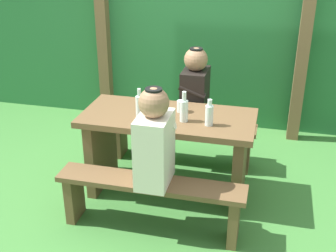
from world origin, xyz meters
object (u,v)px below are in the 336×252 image
object	(u,v)px
bench_near	(151,195)
bottle_center	(184,110)
drinking_glass	(181,106)
bottle_left	(209,114)
bench_far	(181,133)
person_black_coat	(195,90)
person_white_shirt	(154,141)
picnic_table	(168,140)
bottle_right	(139,106)
cell_phone	(158,118)

from	to	relation	value
bench_near	bottle_center	world-z (taller)	bottle_center
drinking_glass	bottle_left	world-z (taller)	bottle_left
bench_far	drinking_glass	world-z (taller)	drinking_glass
bench_near	person_black_coat	xyz separation A→B (m)	(0.12, 1.07, 0.45)
bench_near	person_black_coat	size ratio (longest dim) A/B	1.95
bench_near	person_white_shirt	xyz separation A→B (m)	(0.03, 0.00, 0.45)
picnic_table	person_black_coat	size ratio (longest dim) A/B	1.95
drinking_glass	bottle_right	bearing A→B (deg)	-148.72
person_white_shirt	person_black_coat	bearing A→B (deg)	85.41
person_black_coat	bottle_right	bearing A→B (deg)	-118.16
bench_near	bottle_right	bearing A→B (deg)	115.08
person_black_coat	bottle_center	size ratio (longest dim) A/B	2.95
bench_far	bottle_right	xyz separation A→B (m)	(-0.21, -0.62, 0.51)
bottle_right	bottle_center	world-z (taller)	bottle_center
picnic_table	drinking_glass	distance (m)	0.31
bottle_center	cell_phone	size ratio (longest dim) A/B	1.74
bench_far	cell_phone	bearing A→B (deg)	-95.42
bench_far	person_white_shirt	bearing A→B (deg)	-88.16
person_black_coat	drinking_glass	size ratio (longest dim) A/B	7.53
bench_far	cell_phone	world-z (taller)	cell_phone
bench_near	drinking_glass	xyz separation A→B (m)	(0.09, 0.63, 0.46)
bottle_left	bottle_center	world-z (taller)	bottle_center
bottle_left	bottle_center	distance (m)	0.20
bottle_right	bottle_left	bearing A→B (deg)	-2.68
person_black_coat	bottle_center	xyz separation A→B (m)	(0.03, -0.62, 0.06)
bottle_center	bench_near	bearing A→B (deg)	-107.99
drinking_glass	bottle_center	size ratio (longest dim) A/B	0.39
bottle_right	cell_phone	size ratio (longest dim) A/B	1.70
bottle_right	bottle_center	distance (m)	0.36
picnic_table	person_white_shirt	xyz separation A→B (m)	(0.03, -0.53, 0.26)
person_black_coat	bottle_center	world-z (taller)	person_black_coat
bottle_right	cell_phone	xyz separation A→B (m)	(0.15, -0.00, -0.09)
bottle_center	bench_far	bearing A→B (deg)	103.37
drinking_glass	bottle_center	bearing A→B (deg)	-71.74
bench_far	bottle_center	xyz separation A→B (m)	(0.15, -0.62, 0.51)
person_black_coat	person_white_shirt	bearing A→B (deg)	-94.59
person_white_shirt	bottle_left	bearing A→B (deg)	53.26
picnic_table	bench_near	xyz separation A→B (m)	(0.00, -0.54, -0.19)
person_black_coat	bottle_left	bearing A→B (deg)	-70.45
bench_far	bottle_center	world-z (taller)	bottle_center
bottle_right	picnic_table	bearing A→B (deg)	22.03
cell_phone	bench_far	bearing A→B (deg)	69.90
bench_near	drinking_glass	bearing A→B (deg)	82.08
picnic_table	cell_phone	bearing A→B (deg)	-123.46
person_white_shirt	person_black_coat	world-z (taller)	same
bench_near	person_black_coat	distance (m)	1.17
bottle_left	person_black_coat	bearing A→B (deg)	109.55
bench_far	bottle_center	bearing A→B (deg)	-76.63
person_white_shirt	bottle_left	size ratio (longest dim) A/B	3.42
bench_near	person_white_shirt	bearing A→B (deg)	5.50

